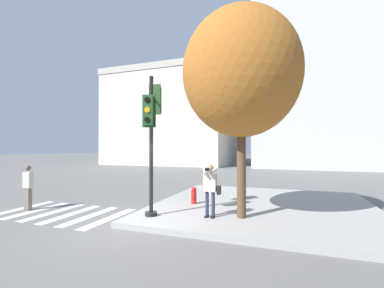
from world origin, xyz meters
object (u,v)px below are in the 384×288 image
Objects in this scene: traffic_signal_pole at (152,124)px; fire_hydrant at (194,195)px; person_photographer at (210,186)px; pedestrian_distant at (28,186)px; street_tree at (241,73)px.

fire_hydrant is at bearing 72.06° from traffic_signal_pole.
fire_hydrant is at bearing 124.71° from person_photographer.
traffic_signal_pole is 3.45m from fire_hydrant.
traffic_signal_pole is 5.55m from pedestrian_distant.
pedestrian_distant is 6.27m from fire_hydrant.
traffic_signal_pole is 2.73× the size of person_photographer.
street_tree is at bearing 15.40° from traffic_signal_pole.
traffic_signal_pole is 3.25m from street_tree.
person_photographer is 3.66m from street_tree.
person_photographer is 0.98× the size of pedestrian_distant.
street_tree reaches higher than traffic_signal_pole.
person_photographer reaches higher than fire_hydrant.
traffic_signal_pole is at bearing -165.21° from person_photographer.
street_tree is 10.09× the size of fire_hydrant.
traffic_signal_pole is 2.68× the size of pedestrian_distant.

